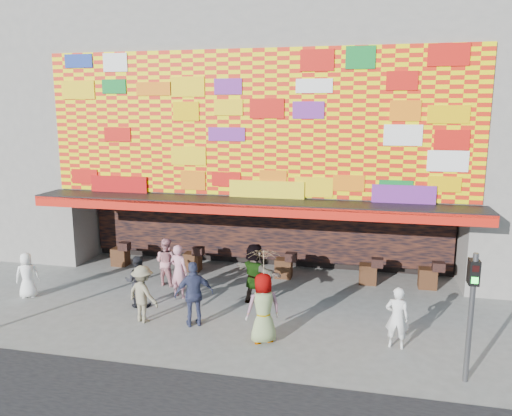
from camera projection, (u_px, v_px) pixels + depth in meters
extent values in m
plane|color=slate|center=(221.00, 327.00, 14.05)|extent=(90.00, 90.00, 0.00)
cube|color=gray|center=(275.00, 98.00, 20.44)|extent=(15.00, 8.00, 7.00)
cube|color=black|center=(278.00, 212.00, 22.37)|extent=(15.00, 6.00, 3.00)
cube|color=gray|center=(83.00, 224.00, 20.13)|extent=(0.40, 2.00, 3.00)
cube|color=gray|center=(468.00, 245.00, 16.96)|extent=(0.40, 2.00, 3.00)
cube|color=black|center=(249.00, 201.00, 16.72)|extent=(15.20, 1.60, 0.12)
cube|color=red|center=(243.00, 210.00, 16.00)|extent=(15.20, 0.04, 0.35)
cube|color=#FFEF00|center=(253.00, 124.00, 16.76)|extent=(14.80, 0.08, 4.90)
cube|color=black|center=(264.00, 227.00, 19.35)|extent=(14.00, 0.25, 2.50)
cube|color=gray|center=(3.00, 110.00, 23.36)|extent=(11.00, 8.00, 12.00)
cylinder|color=#59595B|center=(470.00, 319.00, 10.98)|extent=(0.12, 0.12, 3.00)
cube|color=black|center=(474.00, 273.00, 10.77)|extent=(0.22, 0.18, 0.55)
cube|color=black|center=(476.00, 269.00, 10.66)|extent=(0.14, 0.02, 0.14)
cube|color=#19E533|center=(475.00, 280.00, 10.71)|extent=(0.14, 0.02, 0.14)
imported|color=white|center=(27.00, 275.00, 16.18)|extent=(0.87, 0.77, 1.49)
imported|color=#CC8497|center=(179.00, 271.00, 16.16)|extent=(0.72, 0.56, 1.76)
imported|color=black|center=(138.00, 281.00, 15.41)|extent=(0.91, 0.78, 1.63)
imported|color=gray|center=(143.00, 294.00, 14.29)|extent=(1.23, 0.98, 1.67)
imported|color=#353B5D|center=(194.00, 294.00, 14.00)|extent=(1.18, 0.92, 1.87)
imported|color=gray|center=(255.00, 274.00, 15.61)|extent=(1.85, 1.39, 1.95)
imported|color=gray|center=(263.00, 308.00, 13.00)|extent=(1.09, 0.96, 1.87)
imported|color=silver|center=(397.00, 318.00, 12.71)|extent=(0.63, 0.45, 1.63)
imported|color=pink|center=(166.00, 262.00, 17.33)|extent=(0.94, 0.81, 1.66)
imported|color=#D5B986|center=(263.00, 265.00, 12.78)|extent=(0.98, 1.00, 0.81)
cylinder|color=#4C3326|center=(263.00, 297.00, 12.94)|extent=(0.02, 0.02, 1.00)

